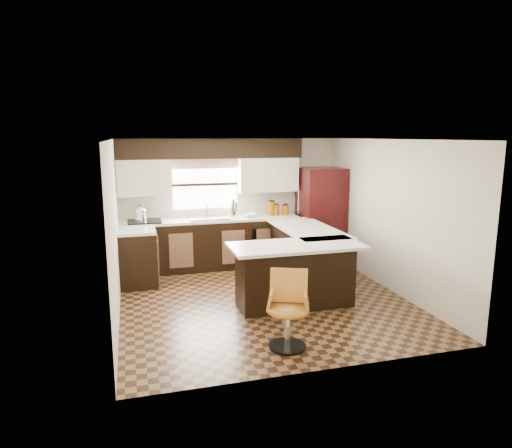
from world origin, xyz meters
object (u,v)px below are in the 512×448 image
object	(u,v)px
peninsula_return	(295,276)
bar_chair	(288,311)
peninsula_long	(304,257)
refrigerator	(321,215)

from	to	relation	value
peninsula_return	bar_chair	world-z (taller)	bar_chair
peninsula_long	peninsula_return	bearing A→B (deg)	-118.30
refrigerator	bar_chair	bearing A→B (deg)	-118.95
peninsula_return	refrigerator	xyz separation A→B (m)	(1.31, 2.11, 0.47)
refrigerator	peninsula_long	bearing A→B (deg)	-124.53
peninsula_long	bar_chair	world-z (taller)	bar_chair
peninsula_return	refrigerator	distance (m)	2.53
peninsula_long	bar_chair	bearing A→B (deg)	-115.83
peninsula_long	peninsula_return	size ratio (longest dim) A/B	1.18
peninsula_long	peninsula_return	distance (m)	1.11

